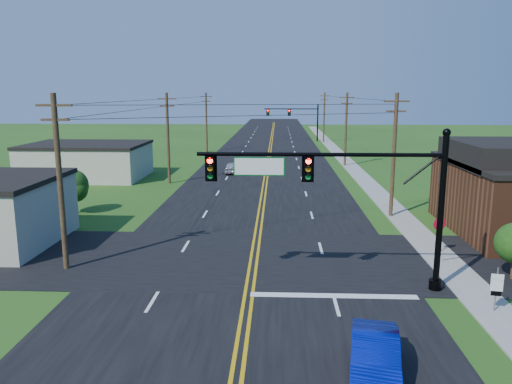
{
  "coord_description": "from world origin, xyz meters",
  "views": [
    {
      "loc": [
        1.44,
        -14.18,
        9.02
      ],
      "look_at": [
        0.37,
        10.0,
        4.17
      ],
      "focal_mm": 35.0,
      "sensor_mm": 36.0,
      "label": 1
    }
  ],
  "objects_px": {
    "signal_mast_far": "(294,117)",
    "route_sign": "(497,287)",
    "stop_sign": "(439,228)",
    "signal_mast_main": "(342,189)",
    "blue_car": "(375,359)"
  },
  "relations": [
    {
      "from": "stop_sign",
      "to": "route_sign",
      "type": "bearing_deg",
      "value": -103.37
    },
    {
      "from": "signal_mast_main",
      "to": "blue_car",
      "type": "relative_size",
      "value": 2.62
    },
    {
      "from": "blue_car",
      "to": "route_sign",
      "type": "relative_size",
      "value": 2.2
    },
    {
      "from": "stop_sign",
      "to": "blue_car",
      "type": "bearing_deg",
      "value": -128.2
    },
    {
      "from": "signal_mast_far",
      "to": "route_sign",
      "type": "bearing_deg",
      "value": -85.33
    },
    {
      "from": "signal_mast_far",
      "to": "blue_car",
      "type": "height_order",
      "value": "signal_mast_far"
    },
    {
      "from": "blue_car",
      "to": "route_sign",
      "type": "xyz_separation_m",
      "value": [
        5.94,
        5.2,
        0.43
      ]
    },
    {
      "from": "blue_car",
      "to": "stop_sign",
      "type": "relative_size",
      "value": 1.98
    },
    {
      "from": "route_sign",
      "to": "signal_mast_far",
      "type": "bearing_deg",
      "value": 106.26
    },
    {
      "from": "signal_mast_main",
      "to": "stop_sign",
      "type": "relative_size",
      "value": 5.17
    },
    {
      "from": "signal_mast_main",
      "to": "route_sign",
      "type": "xyz_separation_m",
      "value": [
        6.17,
        -2.37,
        -3.6
      ]
    },
    {
      "from": "route_sign",
      "to": "stop_sign",
      "type": "xyz_separation_m",
      "value": [
        0.01,
        7.62,
        0.43
      ]
    },
    {
      "from": "signal_mast_far",
      "to": "blue_car",
      "type": "distance_m",
      "value": 79.66
    },
    {
      "from": "route_sign",
      "to": "stop_sign",
      "type": "distance_m",
      "value": 7.63
    },
    {
      "from": "signal_mast_main",
      "to": "route_sign",
      "type": "distance_m",
      "value": 7.53
    }
  ]
}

